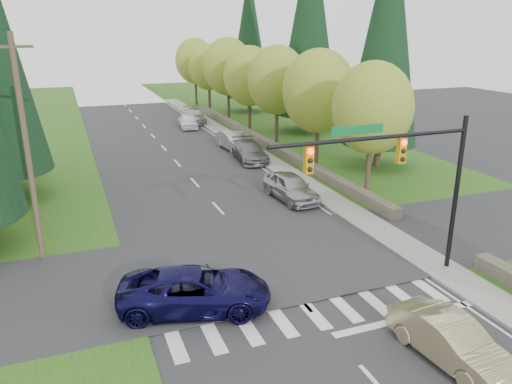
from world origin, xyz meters
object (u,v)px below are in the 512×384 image
sedan_champagne (451,341)px  parked_car_d (188,121)px  parked_car_a (291,187)px  parked_car_b (250,151)px  suv_navy (195,290)px  parked_car_e (194,116)px  parked_car_c (234,141)px

sedan_champagne → parked_car_d: 40.95m
parked_car_a → parked_car_b: (0.94, 9.81, -0.05)m
parked_car_a → parked_car_b: 9.86m
suv_navy → parked_car_d: size_ratio=1.31×
suv_navy → parked_car_a: (8.66, 10.17, 0.03)m
parked_car_d → parked_car_b: bearing=-77.6°
parked_car_d → sedan_champagne: bearing=-84.9°
parked_car_a → parked_car_b: parked_car_a is taller
suv_navy → parked_car_e: size_ratio=1.06×
parked_car_e → sedan_champagne: bearing=-87.6°
parked_car_a → parked_car_c: parked_car_a is taller
suv_navy → parked_car_b: size_ratio=1.08×
sedan_champagne → parked_car_c: parked_car_c is taller
parked_car_c → sedan_champagne: bearing=-100.5°
sedan_champagne → parked_car_a: (1.87, 16.09, 0.09)m
parked_car_a → suv_navy: bearing=-134.0°
parked_car_a → parked_car_d: bearing=87.5°
parked_car_b → parked_car_a: bearing=-88.9°
parked_car_b → parked_car_d: 15.09m
parked_car_e → parked_car_c: bearing=-83.9°
sedan_champagne → parked_car_b: 26.05m
parked_car_a → parked_car_c: 13.82m
parked_car_c → parked_car_d: bearing=92.1°
parked_car_b → suv_navy: bearing=-109.0°
parked_car_e → parked_car_d: bearing=-110.6°
parked_car_a → parked_car_e: size_ratio=0.90×
suv_navy → parked_car_a: bearing=-24.1°
suv_navy → parked_car_c: suv_navy is taller
suv_navy → parked_car_a: parked_car_a is taller
sedan_champagne → parked_car_e: size_ratio=0.83×
parked_car_b → parked_car_c: size_ratio=1.10×
parked_car_b → parked_car_e: parked_car_e is taller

